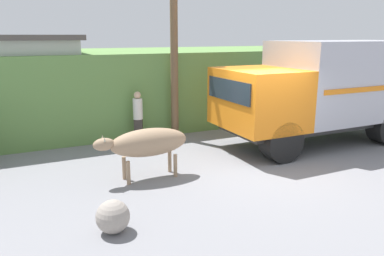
% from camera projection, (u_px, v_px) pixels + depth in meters
% --- Properties ---
extents(ground_plane, '(60.00, 60.00, 0.00)m').
position_uv_depth(ground_plane, '(267.00, 166.00, 9.67)').
color(ground_plane, gray).
extents(hillside_embankment, '(32.00, 5.83, 2.73)m').
position_uv_depth(hillside_embankment, '(168.00, 84.00, 15.37)').
color(hillside_embankment, '#608C47').
rests_on(hillside_embankment, ground_plane).
extents(cargo_truck, '(6.51, 2.52, 3.13)m').
position_uv_depth(cargo_truck, '(326.00, 87.00, 11.48)').
color(cargo_truck, '#2D2D2D').
rests_on(cargo_truck, ground_plane).
extents(brown_cow, '(2.22, 0.65, 1.20)m').
position_uv_depth(brown_cow, '(147.00, 143.00, 8.67)').
color(brown_cow, '#9E7F60').
rests_on(brown_cow, ground_plane).
extents(pedestrian_on_hill, '(0.40, 0.40, 1.61)m').
position_uv_depth(pedestrian_on_hill, '(138.00, 114.00, 11.65)').
color(pedestrian_on_hill, '#38332D').
rests_on(pedestrian_on_hill, ground_plane).
extents(utility_pole, '(0.90, 0.24, 6.12)m').
position_uv_depth(utility_pole, '(174.00, 39.00, 11.58)').
color(utility_pole, brown).
rests_on(utility_pole, ground_plane).
extents(roadside_rock, '(0.58, 0.58, 0.58)m').
position_uv_depth(roadside_rock, '(113.00, 217.00, 6.37)').
color(roadside_rock, gray).
rests_on(roadside_rock, ground_plane).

